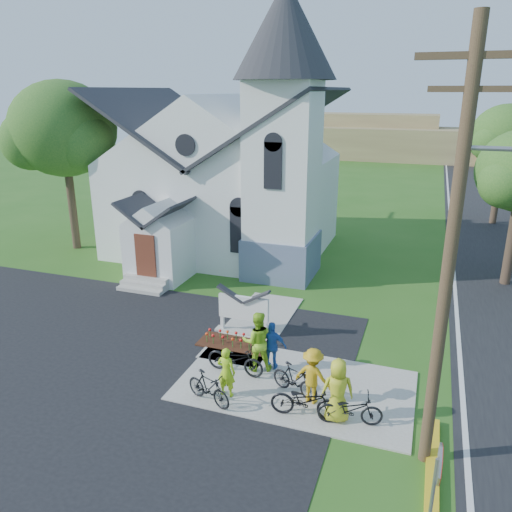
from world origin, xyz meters
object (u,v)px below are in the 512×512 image
at_px(cyclist_0, 226,372).
at_px(bike_3, 295,380).
at_px(cyclist_3, 313,376).
at_px(bike_2, 305,401).
at_px(church_sign, 244,308).
at_px(bike_1, 209,388).
at_px(utility_pole, 454,249).
at_px(cyclist_2, 272,346).
at_px(stop_sign, 437,478).
at_px(cyclist_1, 257,341).
at_px(bike_0, 235,359).
at_px(bike_4, 350,409).
at_px(cyclist_4, 338,390).

height_order(cyclist_0, bike_3, cyclist_0).
bearing_deg(cyclist_3, bike_2, 100.32).
xyz_separation_m(church_sign, bike_1, (0.60, -4.40, -0.49)).
height_order(bike_2, bike_3, bike_2).
xyz_separation_m(utility_pole, cyclist_2, (-4.83, 2.70, -4.55)).
xyz_separation_m(cyclist_0, cyclist_2, (0.80, 1.87, 0.04)).
height_order(stop_sign, bike_3, stop_sign).
xyz_separation_m(utility_pole, cyclist_3, (-3.20, 1.35, -4.52)).
xyz_separation_m(cyclist_1, cyclist_3, (2.07, -1.14, -0.15)).
bearing_deg(bike_3, church_sign, 62.83).
relative_size(bike_2, bike_3, 1.21).
height_order(bike_0, bike_4, bike_0).
bearing_deg(bike_0, bike_2, -114.56).
height_order(bike_1, cyclist_2, cyclist_2).
relative_size(bike_0, bike_1, 1.20).
distance_m(utility_pole, cyclist_1, 7.28).
relative_size(church_sign, bike_3, 1.38).
height_order(bike_1, cyclist_4, cyclist_4).
height_order(cyclist_0, bike_1, cyclist_0).
relative_size(cyclist_1, cyclist_2, 1.23).
bearing_deg(cyclist_3, church_sign, -33.86).
xyz_separation_m(stop_sign, bike_3, (-3.83, 4.24, -1.25)).
distance_m(church_sign, utility_pole, 9.18).
xyz_separation_m(bike_0, cyclist_1, (0.57, 0.46, 0.48)).
bearing_deg(utility_pole, cyclist_1, 154.63).
bearing_deg(church_sign, bike_0, -74.74).
bearing_deg(cyclist_4, bike_3, -48.50).
distance_m(stop_sign, cyclist_2, 7.35).
height_order(cyclist_2, bike_2, cyclist_2).
distance_m(utility_pole, bike_0, 7.86).
height_order(bike_0, bike_3, bike_0).
xyz_separation_m(church_sign, bike_4, (4.56, -4.01, -0.52)).
distance_m(utility_pole, cyclist_3, 5.70).
distance_m(stop_sign, bike_3, 5.84).
height_order(cyclist_1, cyclist_3, cyclist_1).
bearing_deg(stop_sign, bike_1, 153.57).
xyz_separation_m(stop_sign, bike_2, (-3.28, 3.29, -1.23)).
relative_size(church_sign, cyclist_1, 1.11).
bearing_deg(bike_4, cyclist_4, 66.02).
xyz_separation_m(bike_2, bike_3, (-0.55, 0.95, -0.03)).
bearing_deg(cyclist_4, stop_sign, 106.31).
height_order(cyclist_1, cyclist_4, cyclist_1).
xyz_separation_m(cyclist_0, cyclist_1, (0.37, 1.67, 0.22)).
relative_size(utility_pole, cyclist_2, 6.22).
bearing_deg(bike_4, church_sign, 35.38).
bearing_deg(bike_0, bike_4, -105.18).
bearing_deg(cyclist_2, bike_1, 62.29).
relative_size(stop_sign, bike_2, 1.29).
bearing_deg(cyclist_2, church_sign, -51.58).
relative_size(bike_2, bike_4, 1.11).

